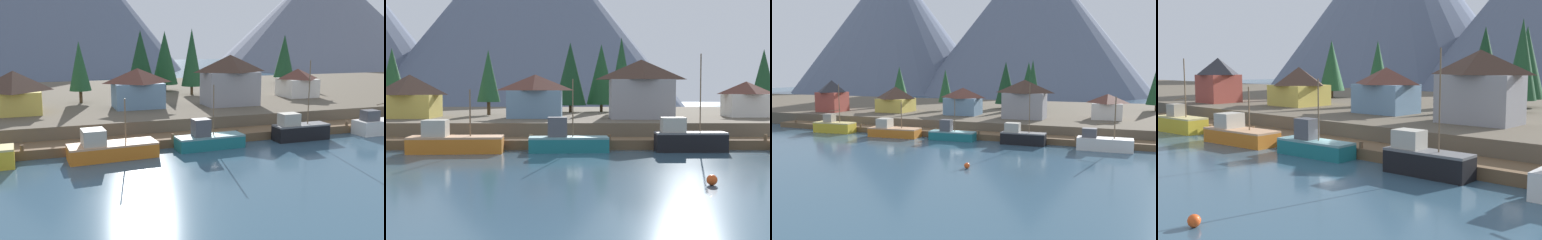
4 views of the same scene
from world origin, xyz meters
The scene contains 17 objects.
ground_plane centered at (0.00, 20.00, -0.50)m, with size 400.00×400.00×1.00m, color #335166.
dock centered at (0.00, 1.99, 0.50)m, with size 80.00×4.00×1.60m.
shoreline_bank centered at (0.00, 32.00, 1.25)m, with size 400.00×56.00×2.50m, color brown.
fishing_boat_yellow centered at (-24.60, -1.79, 1.16)m, with size 7.90×3.27×9.24m.
fishing_boat_orange centered at (-11.44, -2.07, 1.07)m, with size 9.29×3.77×6.19m.
fishing_boat_teal centered at (-0.29, -1.55, 1.04)m, with size 7.94×2.84×7.22m.
fishing_boat_black centered at (11.74, -1.26, 1.27)m, with size 7.03×2.29×9.71m.
house_blue centered at (-4.79, 15.02, 5.40)m, with size 7.27×5.60×5.67m.
house_yellow centered at (-21.32, 15.38, 5.40)m, with size 7.22×6.86×5.67m.
house_red centered at (-35.02, 10.49, 6.13)m, with size 5.63×5.50×7.09m.
house_grey centered at (8.84, 12.99, 6.33)m, with size 8.28×5.07×7.49m.
conifer_near_right centered at (-28.87, 29.98, 8.36)m, with size 4.62×4.62×10.37m.
conifer_mid_left centered at (-12.21, 22.57, 8.18)m, with size 3.37×3.37×9.48m.
conifer_mid_right centered at (4.76, 34.65, 8.79)m, with size 5.03×5.03×11.37m.
conifer_back_left centered at (-0.44, 32.51, 8.81)m, with size 5.20×5.20×11.47m.
conifer_back_right centered at (7.47, 26.56, 9.12)m, with size 3.74×3.74×11.68m.
channel_buoy centered at (9.41, -19.35, 0.35)m, with size 0.70×0.70×0.70m, color #E04C19.
Camera 4 is at (31.69, -31.73, 8.44)m, focal length 44.67 mm.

